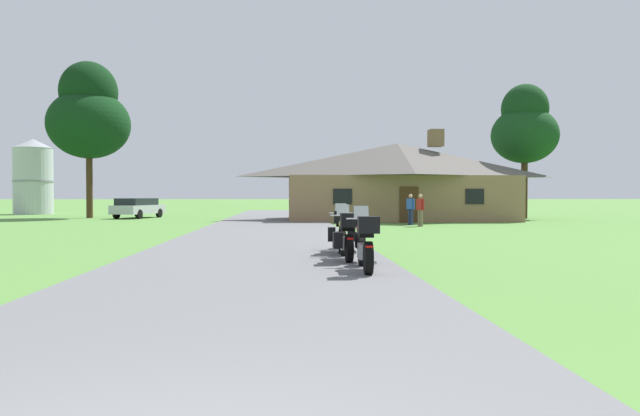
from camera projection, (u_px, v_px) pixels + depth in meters
ground_plane at (267, 236)px, 22.74m from camera, size 500.00×500.00×0.00m
asphalt_driveway at (265, 239)px, 20.75m from camera, size 6.40×80.00×0.06m
motorcycle_red_nearest_to_camera at (365, 243)px, 11.73m from camera, size 0.66×2.08×1.30m
motorcycle_yellow_second_in_row at (347, 237)px, 13.70m from camera, size 0.72×2.08×1.30m
motorcycle_yellow_farthest_in_row at (341, 231)px, 15.71m from camera, size 0.82×2.08×1.30m
stone_lodge at (397, 181)px, 37.35m from camera, size 14.74×7.60×5.85m
bystander_blue_shirt_near_lodge at (411, 208)px, 31.25m from camera, size 0.40×0.45×1.67m
bystander_red_shirt_beside_signpost at (420, 208)px, 29.75m from camera, size 0.37×0.49×1.67m
tree_right_of_lodge at (525, 128)px, 40.07m from camera, size 4.54×4.54×9.28m
tree_left_far at (89, 115)px, 40.89m from camera, size 5.68×5.68×11.02m
metal_silo_distant at (33, 177)px, 49.47m from camera, size 3.26×3.26×6.42m
parked_silver_suv_far_left at (138, 207)px, 40.87m from camera, size 2.99×4.92×1.40m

